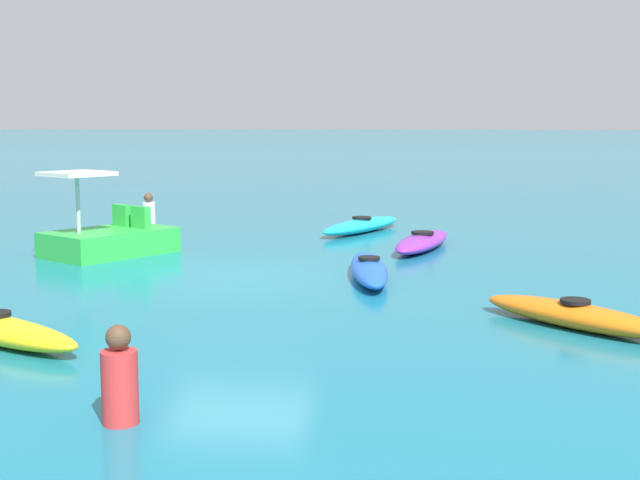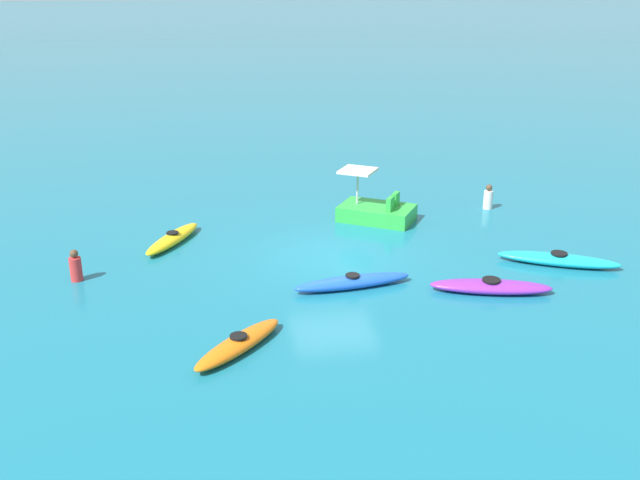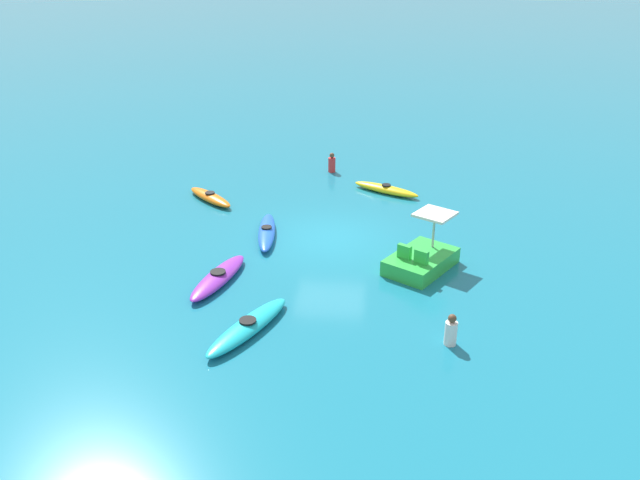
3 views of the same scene
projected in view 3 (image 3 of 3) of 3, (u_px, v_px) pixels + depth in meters
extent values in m
plane|color=#19728C|center=(331.00, 238.00, 22.48)|extent=(600.00, 600.00, 0.00)
ellipsoid|color=blue|center=(267.00, 232.00, 22.53)|extent=(3.24, 1.01, 0.32)
cylinder|color=black|center=(267.00, 227.00, 22.46)|extent=(0.42, 0.42, 0.05)
ellipsoid|color=purple|center=(218.00, 277.00, 19.50)|extent=(3.21, 1.47, 0.32)
cylinder|color=black|center=(218.00, 272.00, 19.42)|extent=(0.57, 0.57, 0.05)
ellipsoid|color=yellow|center=(386.00, 189.00, 26.43)|extent=(1.88, 2.86, 0.32)
cylinder|color=black|center=(386.00, 185.00, 26.35)|extent=(0.50, 0.50, 0.05)
ellipsoid|color=#19B7C6|center=(248.00, 327.00, 17.00)|extent=(3.34, 2.06, 0.32)
cylinder|color=black|center=(248.00, 321.00, 16.93)|extent=(0.60, 0.60, 0.05)
ellipsoid|color=orange|center=(210.00, 197.00, 25.61)|extent=(2.30, 2.41, 0.32)
cylinder|color=black|center=(210.00, 193.00, 25.54)|extent=(0.54, 0.54, 0.05)
cube|color=green|center=(421.00, 262.00, 20.26)|extent=(2.83, 2.54, 0.50)
cube|color=green|center=(404.00, 252.00, 19.83)|extent=(0.37, 0.46, 0.44)
cube|color=green|center=(421.00, 257.00, 19.50)|extent=(0.37, 0.46, 0.44)
cylinder|color=#B2B2B7|center=(434.00, 231.00, 20.42)|extent=(0.08, 0.08, 1.10)
cube|color=silver|center=(435.00, 214.00, 20.17)|extent=(1.52, 1.52, 0.08)
cylinder|color=silver|center=(451.00, 333.00, 16.41)|extent=(0.45, 0.45, 0.65)
sphere|color=brown|center=(452.00, 318.00, 16.22)|extent=(0.22, 0.22, 0.22)
cylinder|color=red|center=(332.00, 165.00, 28.80)|extent=(0.34, 0.34, 0.65)
sphere|color=brown|center=(332.00, 155.00, 28.61)|extent=(0.22, 0.22, 0.22)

